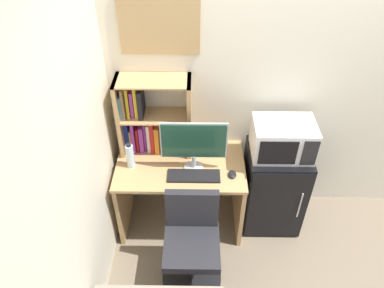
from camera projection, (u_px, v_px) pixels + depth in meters
name	position (u px, v px, depth m)	size (l,w,h in m)	color
wall_back	(349.00, 89.00, 3.07)	(6.40, 0.04, 2.60)	silver
wall_left	(44.00, 255.00, 1.85)	(0.04, 4.40, 2.60)	silver
desk	(181.00, 184.00, 3.32)	(1.10, 0.65, 0.75)	tan
hutch_bookshelf	(146.00, 118.00, 3.12)	(0.61, 0.26, 0.70)	tan
monitor	(194.00, 143.00, 2.96)	(0.54, 0.16, 0.47)	#B7B7BC
keyboard	(194.00, 176.00, 3.04)	(0.43, 0.15, 0.02)	black
computer_mouse	(232.00, 174.00, 3.05)	(0.07, 0.10, 0.03)	black
water_bottle	(130.00, 156.00, 3.08)	(0.07, 0.07, 0.24)	silver
mini_fridge	(273.00, 188.00, 3.41)	(0.53, 0.50, 0.84)	black
microwave	(283.00, 139.00, 3.05)	(0.50, 0.36, 0.30)	silver
desk_chair	(192.00, 247.00, 2.95)	(0.50, 0.50, 0.88)	black
wall_corkboard	(159.00, 23.00, 2.70)	(0.60, 0.02, 0.49)	tan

